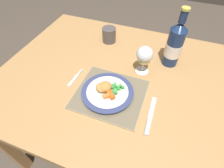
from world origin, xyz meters
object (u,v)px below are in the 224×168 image
at_px(dining_table, 119,88).
at_px(drinking_cup, 109,35).
at_px(dinner_plate, 107,92).
at_px(bottle, 174,45).
at_px(fork, 75,79).
at_px(wine_glass, 145,56).
at_px(table_knife, 150,118).

xyz_separation_m(dining_table, drinking_cup, (-0.16, 0.26, 0.14)).
bearing_deg(dinner_plate, bottle, 54.55).
distance_m(dining_table, bottle, 0.35).
xyz_separation_m(dinner_plate, bottle, (0.23, 0.32, 0.10)).
xyz_separation_m(dinner_plate, fork, (-0.19, 0.03, -0.01)).
bearing_deg(wine_glass, dinner_plate, -117.56).
height_order(dining_table, fork, fork).
relative_size(fork, wine_glass, 0.87).
bearing_deg(dining_table, wine_glass, 37.46).
distance_m(fork, bottle, 0.52).
relative_size(dining_table, wine_glass, 8.20).
xyz_separation_m(table_knife, bottle, (0.02, 0.38, 0.11)).
distance_m(dining_table, dinner_plate, 0.17).
distance_m(fork, wine_glass, 0.36).
xyz_separation_m(dining_table, bottle, (0.22, 0.19, 0.21)).
relative_size(dining_table, table_knife, 6.36).
bearing_deg(drinking_cup, fork, -96.43).
relative_size(dinner_plate, fork, 1.83).
height_order(dinner_plate, bottle, bottle).
xyz_separation_m(fork, wine_glass, (0.29, 0.17, 0.10)).
relative_size(dining_table, drinking_cup, 13.96).
bearing_deg(wine_glass, bottle, 43.42).
bearing_deg(table_knife, bottle, 86.69).
bearing_deg(drinking_cup, bottle, -11.50).
xyz_separation_m(fork, drinking_cup, (0.04, 0.36, 0.04)).
height_order(wine_glass, drinking_cup, wine_glass).
bearing_deg(fork, dining_table, 26.40).
relative_size(fork, bottle, 0.43).
distance_m(dinner_plate, wine_glass, 0.25).
distance_m(bottle, drinking_cup, 0.39).
bearing_deg(bottle, fork, -145.39).
bearing_deg(dinner_plate, wine_glass, 62.44).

